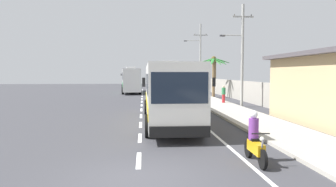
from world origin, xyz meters
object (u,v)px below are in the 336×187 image
object	(u,v)px
coach_bus_far_lane	(131,79)
palm_second	(214,68)
utility_pole_mid	(242,53)
utility_pole_far	(200,57)
pedestrian_near_kerb	(224,94)
coach_bus_foreground	(168,90)
palm_third	(215,67)
motorcycle_trailing	(255,142)
motorcycle_beside_bus	(181,99)

from	to	relation	value
coach_bus_far_lane	palm_second	distance (m)	14.77
utility_pole_mid	utility_pole_far	xyz separation A→B (m)	(-0.08, 19.45, 0.74)
pedestrian_near_kerb	coach_bus_foreground	bearing A→B (deg)	12.23
palm_second	coach_bus_far_lane	bearing A→B (deg)	134.08
coach_bus_foreground	palm_third	world-z (taller)	palm_third
utility_pole_mid	motorcycle_trailing	bearing A→B (deg)	-106.12
coach_bus_foreground	coach_bus_far_lane	size ratio (longest dim) A/B	1.01
coach_bus_far_lane	palm_second	bearing A→B (deg)	-45.92
coach_bus_foreground	palm_second	xyz separation A→B (m)	(6.90, 18.38, 1.63)
utility_pole_far	coach_bus_far_lane	bearing A→B (deg)	171.65
motorcycle_beside_bus	palm_second	size ratio (longest dim) A/B	0.40
coach_bus_far_lane	pedestrian_near_kerb	world-z (taller)	coach_bus_far_lane
motorcycle_beside_bus	palm_second	distance (m)	10.81
pedestrian_near_kerb	palm_second	size ratio (longest dim) A/B	0.33
motorcycle_beside_bus	palm_second	xyz separation A→B (m)	(5.03, 9.13, 2.87)
motorcycle_trailing	palm_second	distance (m)	27.54
coach_bus_foreground	utility_pole_far	xyz separation A→B (m)	(6.86, 27.43, 3.47)
pedestrian_near_kerb	palm_third	xyz separation A→B (m)	(2.99, 16.41, 2.80)
coach_bus_foreground	motorcycle_beside_bus	xyz separation A→B (m)	(1.87, 9.25, -1.23)
motorcycle_beside_bus	utility_pole_far	world-z (taller)	utility_pole_far
utility_pole_mid	palm_third	size ratio (longest dim) A/B	1.71
coach_bus_foreground	palm_second	distance (m)	19.70
coach_bus_far_lane	pedestrian_near_kerb	size ratio (longest dim) A/B	7.65
utility_pole_far	coach_bus_foreground	bearing A→B (deg)	-104.04
motorcycle_beside_bus	utility_pole_far	bearing A→B (deg)	74.65
motorcycle_trailing	utility_pole_mid	distance (m)	17.71
coach_bus_foreground	utility_pole_far	size ratio (longest dim) A/B	1.23
motorcycle_trailing	coach_bus_foreground	bearing A→B (deg)	103.99
coach_bus_foreground	palm_third	size ratio (longest dim) A/B	2.45
motorcycle_beside_bus	motorcycle_trailing	distance (m)	17.85
coach_bus_far_lane	motorcycle_beside_bus	distance (m)	20.40
coach_bus_far_lane	utility_pole_mid	xyz separation A→B (m)	(10.26, -20.95, 2.62)
coach_bus_far_lane	utility_pole_far	bearing A→B (deg)	-8.35
coach_bus_foreground	palm_third	xyz separation A→B (m)	(9.06, 26.91, 1.89)
utility_pole_far	palm_third	bearing A→B (deg)	-13.42
utility_pole_far	palm_second	xyz separation A→B (m)	(0.04, -9.06, -1.84)
motorcycle_beside_bus	utility_pole_far	distance (m)	19.44
motorcycle_trailing	utility_pole_far	size ratio (longest dim) A/B	0.19
palm_second	palm_third	bearing A→B (deg)	75.80
pedestrian_near_kerb	utility_pole_far	world-z (taller)	utility_pole_far
motorcycle_beside_bus	pedestrian_near_kerb	bearing A→B (deg)	16.63
motorcycle_trailing	palm_second	bearing A→B (deg)	80.00
coach_bus_foreground	coach_bus_far_lane	xyz separation A→B (m)	(-3.32, 28.93, 0.11)
coach_bus_far_lane	motorcycle_beside_bus	size ratio (longest dim) A/B	6.30
utility_pole_mid	coach_bus_foreground	bearing A→B (deg)	-130.99
pedestrian_near_kerb	utility_pole_mid	size ratio (longest dim) A/B	0.19
palm_third	palm_second	bearing A→B (deg)	-104.20
coach_bus_foreground	coach_bus_far_lane	world-z (taller)	coach_bus_far_lane
utility_pole_mid	palm_third	distance (m)	19.06
motorcycle_trailing	palm_third	distance (m)	36.31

